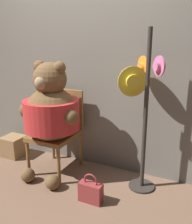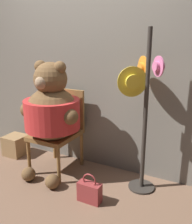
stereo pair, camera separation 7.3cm
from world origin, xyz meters
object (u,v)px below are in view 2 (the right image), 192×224
at_px(teddy_bear, 52,111).
at_px(hat_display_rack, 142,106).
at_px(chair, 60,127).
at_px(handbag_on_ground, 90,192).

distance_m(teddy_bear, hat_display_rack, 1.00).
distance_m(chair, hat_display_rack, 1.09).
bearing_deg(chair, handbag_on_ground, -34.80).
bearing_deg(teddy_bear, handbag_on_ground, -24.11).
relative_size(chair, handbag_on_ground, 3.17).
xyz_separation_m(chair, handbag_on_ground, (0.66, -0.46, -0.41)).
bearing_deg(hat_display_rack, handbag_on_ground, -128.06).
xyz_separation_m(chair, hat_display_rack, (1.02, -0.01, 0.39)).
bearing_deg(handbag_on_ground, hat_display_rack, 51.94).
distance_m(hat_display_rack, handbag_on_ground, 0.98).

